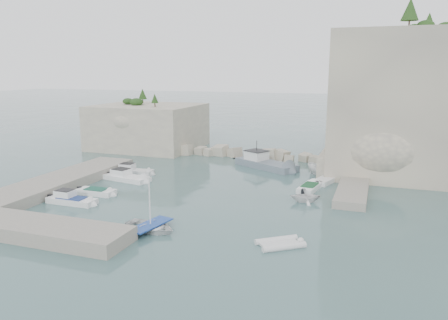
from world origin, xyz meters
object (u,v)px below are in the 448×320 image
(rowboat, at_px, (151,230))
(tender_east_d, at_px, (324,176))
(motorboat_a, at_px, (133,174))
(work_boat, at_px, (266,168))
(motorboat_d, at_px, (72,204))
(tender_east_a, at_px, (305,202))
(motorboat_b, at_px, (127,180))
(motorboat_c, at_px, (96,194))
(tender_east_c, at_px, (326,182))
(inflatable_dinghy, at_px, (280,246))
(tender_east_b, at_px, (310,190))

(rowboat, xyz_separation_m, tender_east_d, (10.79, 23.22, 0.00))
(motorboat_a, bearing_deg, work_boat, 26.60)
(work_boat, bearing_deg, motorboat_d, -93.44)
(motorboat_a, bearing_deg, tender_east_a, -16.31)
(motorboat_b, distance_m, work_boat, 18.05)
(motorboat_a, bearing_deg, rowboat, -59.42)
(motorboat_c, xyz_separation_m, motorboat_b, (-0.18, 6.11, 0.00))
(tender_east_c, bearing_deg, tender_east_d, 28.77)
(rowboat, xyz_separation_m, tender_east_c, (11.39, 20.29, 0.00))
(motorboat_d, bearing_deg, inflatable_dinghy, -8.68)
(motorboat_b, height_order, rowboat, motorboat_b)
(motorboat_b, height_order, work_boat, work_boat)
(motorboat_b, height_order, tender_east_d, tender_east_d)
(motorboat_a, relative_size, tender_east_c, 1.12)
(tender_east_a, bearing_deg, motorboat_d, 93.82)
(motorboat_c, xyz_separation_m, tender_east_c, (21.73, 13.09, 0.00))
(motorboat_b, height_order, tender_east_a, tender_east_a)
(tender_east_c, bearing_deg, motorboat_a, 116.84)
(rowboat, bearing_deg, tender_east_a, -30.10)
(tender_east_c, distance_m, work_boat, 9.69)
(tender_east_a, xyz_separation_m, work_boat, (-7.34, 13.39, 0.00))
(motorboat_c, bearing_deg, tender_east_a, 12.62)
(motorboat_a, xyz_separation_m, tender_east_b, (21.66, -0.02, 0.00))
(motorboat_d, relative_size, inflatable_dinghy, 1.49)
(motorboat_d, distance_m, tender_east_d, 28.94)
(motorboat_d, distance_m, tender_east_b, 24.26)
(motorboat_b, xyz_separation_m, work_boat, (13.57, 11.90, 0.00))
(motorboat_d, distance_m, rowboat, 11.30)
(motorboat_c, bearing_deg, motorboat_d, -95.17)
(tender_east_d, bearing_deg, rowboat, 176.05)
(tender_east_a, distance_m, tender_east_c, 8.52)
(rowboat, distance_m, tender_east_d, 25.60)
(tender_east_a, xyz_separation_m, tender_east_d, (0.39, 11.39, 0.00))
(motorboat_d, relative_size, motorboat_a, 0.99)
(motorboat_b, xyz_separation_m, tender_east_b, (20.63, 3.02, 0.00))
(motorboat_a, bearing_deg, tender_east_c, 5.08)
(motorboat_d, bearing_deg, motorboat_c, 85.06)
(rowboat, bearing_deg, motorboat_d, 81.66)
(tender_east_b, xyz_separation_m, tender_east_d, (0.68, 6.88, 0.00))
(motorboat_c, bearing_deg, tender_east_d, 37.20)
(motorboat_d, xyz_separation_m, tender_east_b, (20.76, 12.56, 0.00))
(motorboat_a, bearing_deg, motorboat_c, -87.09)
(motorboat_a, xyz_separation_m, tender_east_c, (22.94, 3.93, 0.00))
(tender_east_c, bearing_deg, tender_east_b, 179.19)
(tender_east_b, bearing_deg, motorboat_c, 122.47)
(motorboat_a, relative_size, work_boat, 0.56)
(motorboat_c, distance_m, motorboat_a, 9.23)
(motorboat_b, distance_m, rowboat, 16.97)
(motorboat_c, height_order, rowboat, rowboat)
(motorboat_d, relative_size, motorboat_b, 0.87)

